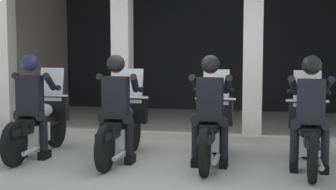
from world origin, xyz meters
name	(u,v)px	position (x,y,z in m)	size (l,w,h in m)	color
ground_plane	(195,129)	(0.00, 3.00, 0.00)	(80.00, 80.00, 0.00)	#999993
station_building	(202,25)	(-0.09, 4.58, 2.19)	(8.66, 4.47, 3.54)	black
kerb_strip	(181,136)	(-0.09, 1.84, 0.06)	(8.16, 0.24, 0.12)	#B7B5AD
motorcycle_far_left	(40,123)	(-2.04, 0.16, 0.50)	(0.62, 2.04, 1.35)	black
police_officer_far_left	(31,97)	(-2.04, -0.12, 0.94)	(0.63, 0.61, 1.58)	black
motorcycle_center_left	(123,126)	(-0.68, 0.14, 0.50)	(0.62, 2.04, 1.35)	black
police_officer_center_left	(117,99)	(-0.68, -0.14, 0.94)	(0.63, 0.61, 1.58)	black
motorcycle_center_right	(212,129)	(0.68, 0.19, 0.50)	(0.62, 2.04, 1.35)	black
police_officer_center_right	(210,101)	(0.68, -0.09, 0.94)	(0.63, 0.61, 1.58)	black
motorcycle_far_right	(308,132)	(2.04, 0.17, 0.50)	(0.62, 2.04, 1.35)	black
police_officer_far_right	(311,104)	(2.04, -0.11, 0.94)	(0.63, 0.61, 1.58)	black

